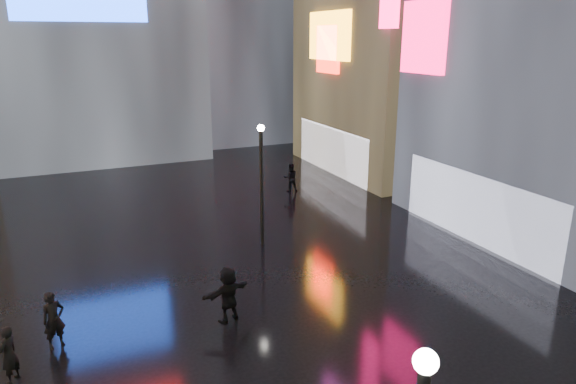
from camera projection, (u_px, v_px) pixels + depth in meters
ground at (209, 257)px, 20.86m from camera, size 140.00×140.00×0.00m
lamp_far at (262, 178)px, 21.40m from camera, size 0.30×0.30×5.20m
pedestrian_5 at (228, 294)px, 15.99m from camera, size 1.76×1.01×1.80m
pedestrian_6 at (54, 320)px, 14.62m from camera, size 0.74×0.61×1.72m
pedestrian_7 at (291, 178)px, 29.50m from camera, size 0.91×0.77×1.65m
pedestrian_8 at (9, 355)px, 13.15m from camera, size 0.64×0.69×1.58m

